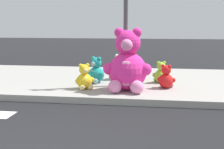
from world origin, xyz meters
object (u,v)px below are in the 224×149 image
at_px(plush_brown, 138,71).
at_px(plush_white, 118,69).
at_px(sign_pole, 126,17).
at_px(plush_teal, 96,72).
at_px(plush_lime, 161,74).
at_px(plush_pink_large, 127,66).
at_px(plush_red, 166,79).
at_px(plush_yellow, 85,79).

height_order(plush_brown, plush_white, plush_white).
bearing_deg(sign_pole, plush_teal, 164.45).
xyz_separation_m(plush_teal, plush_lime, (1.68, 0.24, -0.05)).
distance_m(plush_pink_large, plush_teal, 1.25).
relative_size(sign_pole, plush_white, 4.59).
height_order(plush_red, plush_yellow, plush_yellow).
bearing_deg(plush_teal, plush_red, -13.41).
distance_m(sign_pole, plush_teal, 1.65).
height_order(plush_lime, plush_red, plush_red).
distance_m(plush_pink_large, plush_white, 1.43).
distance_m(plush_brown, plush_red, 1.31).
bearing_deg(plush_pink_large, plush_teal, 137.93).
bearing_deg(plush_red, plush_lime, 99.95).
bearing_deg(plush_red, plush_yellow, -169.01).
bearing_deg(plush_teal, plush_white, 45.45).
height_order(sign_pole, plush_white, sign_pole).
distance_m(plush_teal, plush_red, 1.85).
height_order(sign_pole, plush_red, sign_pole).
bearing_deg(plush_brown, sign_pole, -106.64).
height_order(plush_brown, plush_yellow, plush_yellow).
distance_m(plush_lime, plush_white, 1.19).
xyz_separation_m(plush_lime, plush_red, (0.12, -0.67, 0.00)).
distance_m(plush_pink_large, plush_brown, 1.52).
xyz_separation_m(plush_teal, plush_yellow, (-0.11, -0.80, -0.03)).
xyz_separation_m(sign_pole, plush_brown, (0.26, 0.87, -1.48)).
bearing_deg(plush_brown, plush_pink_large, -96.02).
relative_size(plush_brown, plush_yellow, 0.89).
bearing_deg(plush_yellow, plush_red, 10.99).
xyz_separation_m(plush_lime, plush_yellow, (-1.80, -1.04, 0.01)).
distance_m(plush_pink_large, plush_lime, 1.36).
bearing_deg(plush_white, plush_yellow, -115.65).
distance_m(sign_pole, plush_pink_large, 1.27).
relative_size(plush_teal, plush_lime, 1.20).
distance_m(plush_pink_large, plush_yellow, 1.07).
xyz_separation_m(sign_pole, plush_lime, (0.89, 0.46, -1.47)).
height_order(plush_pink_large, plush_brown, plush_pink_large).
xyz_separation_m(plush_teal, plush_red, (1.80, -0.43, -0.04)).
height_order(plush_pink_large, plush_white, plush_pink_large).
height_order(sign_pole, plush_teal, sign_pole).
height_order(plush_teal, plush_lime, plush_teal).
xyz_separation_m(sign_pole, plush_yellow, (-0.91, -0.58, -1.46)).
xyz_separation_m(sign_pole, plush_white, (-0.27, 0.76, -1.42)).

